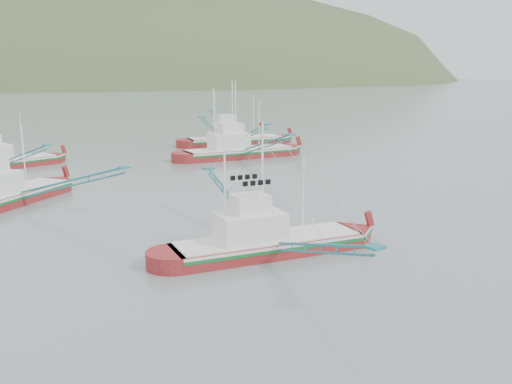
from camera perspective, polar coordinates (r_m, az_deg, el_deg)
ground at (r=37.70m, az=5.47°, el=-6.32°), size 1200.00×1200.00×0.00m
main_boat at (r=37.32m, az=1.01°, el=-3.71°), size 13.27×22.94×9.41m
bg_boat_right at (r=78.04m, az=-1.81°, el=4.79°), size 15.75×27.46×11.20m
bg_boat_far at (r=76.31m, az=-24.18°, el=3.36°), size 13.53×23.57×9.62m
bg_boat_left at (r=55.33m, az=-23.97°, el=0.95°), size 17.89×22.48×10.09m
bg_boat_extra at (r=91.28m, az=-2.14°, el=6.02°), size 15.81×27.10×11.20m
headland_right at (r=527.46m, az=-6.61°, el=10.85°), size 684.00×432.00×306.00m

